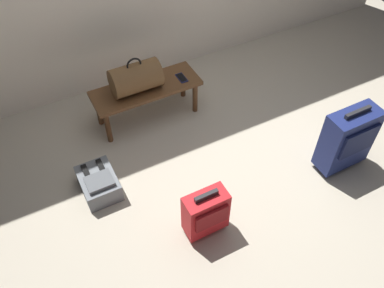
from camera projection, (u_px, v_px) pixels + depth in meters
name	position (u px, v px, depth m)	size (l,w,h in m)	color
ground_plane	(236.00, 164.00, 3.51)	(6.60, 6.60, 0.00)	#B2A893
bench	(146.00, 91.00, 3.69)	(1.00, 0.36, 0.37)	brown
duffel_bag_brown	(136.00, 78.00, 3.52)	(0.44, 0.26, 0.34)	brown
cell_phone	(182.00, 78.00, 3.73)	(0.07, 0.14, 0.01)	#191E4C
suitcase_upright_navy	(348.00, 139.00, 3.27)	(0.44, 0.23, 0.64)	navy
suitcase_small_red	(206.00, 213.00, 2.90)	(0.32, 0.18, 0.46)	red
backpack_grey	(99.00, 183.00, 3.26)	(0.28, 0.38, 0.21)	slate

